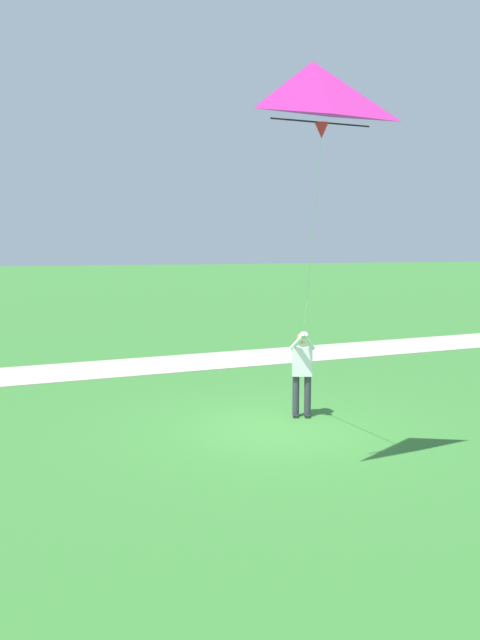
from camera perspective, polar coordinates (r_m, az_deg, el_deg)
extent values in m
plane|color=#33702D|center=(13.28, 3.07, -9.08)|extent=(120.00, 120.00, 0.00)
cube|color=#ADA393|center=(19.28, -7.45, -3.80)|extent=(8.50, 31.87, 0.02)
cube|color=#232328|center=(14.09, 5.68, -7.99)|extent=(0.26, 0.16, 0.06)
cylinder|color=#383842|center=(14.00, 5.70, -6.31)|extent=(0.14, 0.14, 0.82)
cube|color=#232328|center=(14.08, 4.70, -7.99)|extent=(0.26, 0.16, 0.06)
cylinder|color=#383842|center=(13.99, 4.71, -6.31)|extent=(0.14, 0.14, 0.82)
cube|color=white|center=(13.84, 5.24, -3.46)|extent=(0.30, 0.44, 0.60)
sphere|color=tan|center=(13.76, 5.27, -1.58)|extent=(0.22, 0.22, 0.22)
ellipsoid|color=olive|center=(13.77, 5.26, -1.41)|extent=(0.27, 0.27, 0.13)
cylinder|color=white|center=(13.55, 5.69, -1.77)|extent=(0.48, 0.44, 0.43)
cylinder|color=white|center=(13.54, 4.95, -1.77)|extent=(0.56, 0.24, 0.43)
sphere|color=tan|center=(13.37, 5.37, -1.34)|extent=(0.10, 0.10, 0.10)
pyramid|color=#E02D9E|center=(10.33, 6.08, 18.19)|extent=(1.03, 1.85, 0.85)
cone|color=red|center=(10.04, 6.87, 15.53)|extent=(0.25, 0.25, 0.22)
cylinder|color=black|center=(10.06, 6.88, 16.15)|extent=(0.50, 1.61, 0.02)
cylinder|color=silver|center=(11.58, 6.00, 5.77)|extent=(3.19, 0.72, 3.43)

